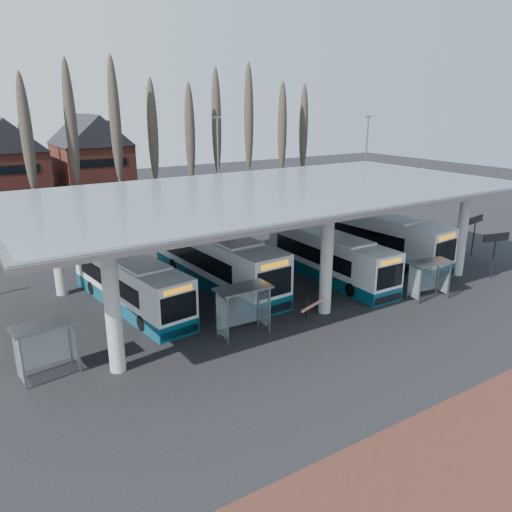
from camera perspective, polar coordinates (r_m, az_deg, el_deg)
ground at (r=27.34m, az=11.22°, el=-8.05°), size 140.00×140.00×0.00m
station_canopy at (r=31.52m, az=1.73°, el=6.54°), size 32.00×16.00×6.34m
poplar_row at (r=53.57m, az=-13.96°, el=13.79°), size 45.10×1.10×14.50m
lamp_post_b at (r=49.88m, az=-4.35°, el=10.05°), size 0.80×0.16×10.17m
lamp_post_c at (r=53.44m, az=12.40°, el=10.18°), size 0.80×0.16×10.17m
bus_0 at (r=30.02m, az=-14.26°, el=-2.95°), size 3.63×11.18×3.05m
bus_1 at (r=32.67m, az=-4.67°, el=-0.42°), size 3.30×12.70×3.50m
bus_2 at (r=34.19m, az=8.23°, el=-0.07°), size 2.59×11.18×3.10m
bus_3 at (r=39.06m, az=12.90°, el=2.16°), size 3.74×12.87×3.53m
shelter_0 at (r=23.60m, az=-23.00°, el=-8.56°), size 2.79×1.60×2.47m
shelter_1 at (r=25.40m, az=-1.62°, el=-4.99°), size 2.86×1.46×2.63m
shelter_2 at (r=31.87m, az=19.11°, el=-1.65°), size 2.75×1.72×2.38m
info_sign_0 at (r=36.96m, az=25.72°, el=1.58°), size 2.09×0.56×3.14m
info_sign_1 at (r=41.91m, az=23.80°, el=3.52°), size 2.11×0.46×3.16m
barrier at (r=27.38m, az=6.43°, el=-5.67°), size 2.27×1.03×1.19m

